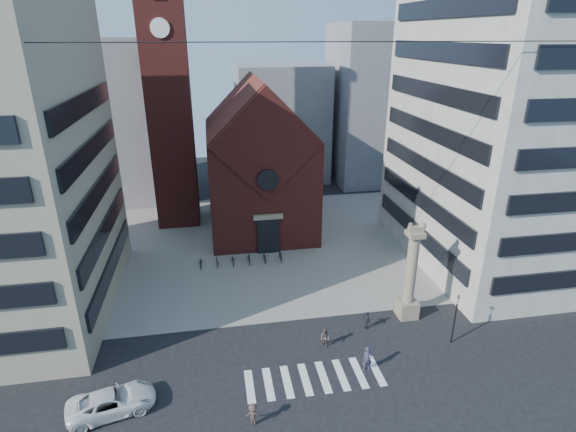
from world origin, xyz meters
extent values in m
plane|color=black|center=(0.00, 0.00, 0.00)|extent=(120.00, 120.00, 0.00)
cube|color=gray|center=(0.00, 19.00, 0.03)|extent=(46.00, 30.00, 0.05)
cube|color=maroon|center=(0.00, 25.00, 6.00)|extent=(12.00, 16.00, 12.00)
cube|color=#59261C|center=(0.00, 25.40, 12.00)|extent=(12.00, 15.40, 12.00)
cube|color=maroon|center=(0.00, 17.05, 12.00)|extent=(11.76, 0.50, 11.76)
cylinder|color=black|center=(0.00, 16.60, 8.50)|extent=(2.20, 0.30, 2.20)
cube|color=black|center=(0.00, 16.85, 2.00)|extent=(2.40, 0.30, 4.00)
cube|color=gray|center=(0.00, 16.80, 4.30)|extent=(3.20, 0.40, 0.50)
cube|color=maroon|center=(-10.00, 28.00, 15.00)|extent=(5.00, 5.00, 30.00)
cylinder|color=white|center=(-10.00, 25.40, 23.00)|extent=(2.00, 0.20, 2.00)
cube|color=beige|center=(24.00, 12.00, 16.00)|extent=(18.00, 22.00, 32.00)
cube|color=gray|center=(-20.00, 40.00, 11.00)|extent=(16.00, 14.00, 22.00)
cube|color=gray|center=(6.00, 45.00, 9.00)|extent=(14.00, 12.00, 18.00)
cube|color=gray|center=(22.00, 42.00, 12.00)|extent=(16.00, 14.00, 24.00)
cube|color=gray|center=(10.00, 3.00, 0.75)|extent=(1.60, 1.60, 1.50)
cylinder|color=gray|center=(10.00, 3.00, 4.50)|extent=(0.90, 0.90, 6.00)
cube|color=gray|center=(10.00, 3.00, 7.70)|extent=(1.30, 1.30, 0.40)
cube|color=gray|center=(10.00, 3.00, 8.10)|extent=(1.20, 0.50, 0.55)
sphere|color=gray|center=(10.55, 3.00, 8.35)|extent=(0.56, 0.56, 0.56)
cube|color=gray|center=(9.50, 3.00, 8.50)|extent=(0.25, 0.15, 0.35)
cylinder|color=black|center=(12.00, -1.00, 1.75)|extent=(0.12, 0.12, 3.50)
imported|color=black|center=(12.00, -1.00, 3.90)|extent=(0.13, 0.16, 0.80)
imported|color=silver|center=(-12.82, -3.65, 0.75)|extent=(5.85, 3.70, 1.50)
imported|color=#363347|center=(4.45, -2.81, 0.97)|extent=(0.74, 0.52, 1.93)
imported|color=#524441|center=(2.11, 0.20, 0.81)|extent=(0.97, 1.00, 1.62)
imported|color=#292B32|center=(6.07, 1.89, 0.78)|extent=(0.70, 0.99, 1.56)
imported|color=#45342E|center=(-4.07, -6.22, 0.76)|extent=(1.09, 0.79, 1.52)
imported|color=black|center=(-7.35, 14.83, 0.53)|extent=(0.64, 1.81, 0.95)
imported|color=black|center=(-5.68, 14.83, 0.58)|extent=(0.50, 1.76, 1.06)
imported|color=black|center=(-4.02, 14.83, 0.53)|extent=(0.64, 1.81, 0.95)
imported|color=black|center=(-2.35, 14.83, 0.58)|extent=(0.50, 1.76, 1.06)
imported|color=black|center=(-0.68, 14.83, 0.53)|extent=(0.64, 1.81, 0.95)
imported|color=black|center=(0.98, 14.83, 0.58)|extent=(0.50, 1.76, 1.06)
camera|label=1|loc=(-5.59, -27.18, 22.45)|focal=28.00mm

